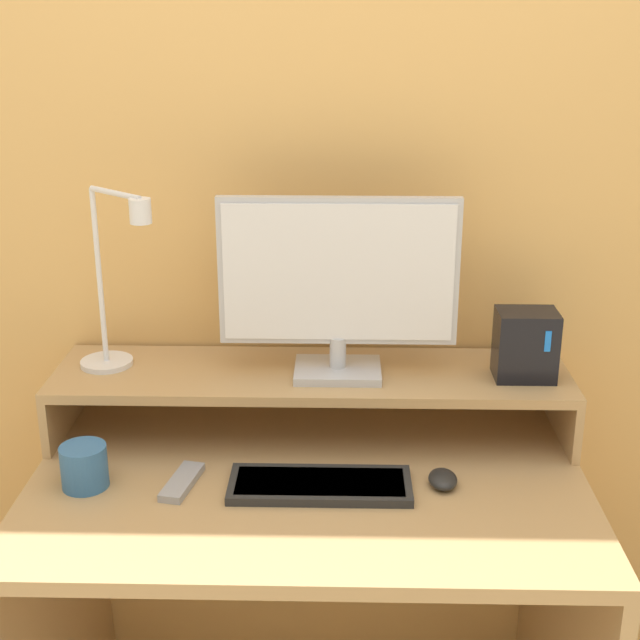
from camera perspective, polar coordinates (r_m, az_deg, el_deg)
name	(u,v)px	position (r m, az deg, el deg)	size (l,w,h in m)	color
wall_back	(313,187)	(2.04, -0.42, 8.51)	(6.00, 0.05, 2.50)	#E5AD60
desk	(309,567)	(1.97, -0.73, -15.54)	(1.14, 0.72, 0.72)	tan
monitor_shelf	(311,380)	(1.98, -0.55, -3.87)	(1.14, 0.29, 0.15)	tan
monitor	(338,282)	(1.89, 1.18, 2.43)	(0.51, 0.14, 0.39)	#BCBCC1
desk_lamp	(115,297)	(1.96, -12.98, 1.47)	(0.20, 0.18, 0.41)	silver
router_dock	(525,345)	(1.96, 13.01, -1.55)	(0.13, 0.10, 0.15)	black
keyboard	(320,485)	(1.81, 0.00, -10.49)	(0.37, 0.14, 0.02)	#282828
mouse	(443,479)	(1.84, 7.87, -10.06)	(0.06, 0.08, 0.03)	black
remote_control	(182,482)	(1.84, -8.82, -10.21)	(0.07, 0.15, 0.02)	#99999E
mug	(84,466)	(1.86, -14.86, -9.05)	(0.09, 0.09, 0.09)	#33669E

